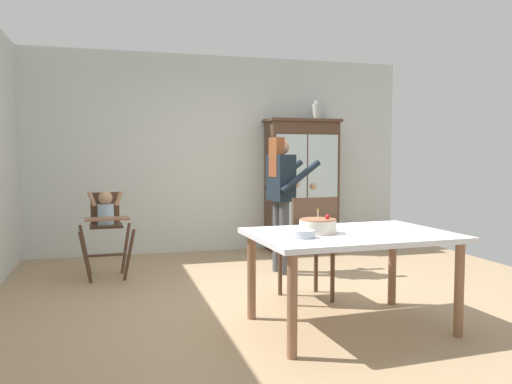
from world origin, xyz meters
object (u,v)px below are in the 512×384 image
object	(u,v)px
adult_person	(281,188)
birthday_cake	(318,226)
china_cabinet	(302,184)
dining_chair_far_side	(310,241)
dining_table	(351,244)
serving_bowl	(303,234)
high_chair_with_toddler	(106,218)
ceramic_vase	(317,111)

from	to	relation	value
adult_person	birthday_cake	distance (m)	1.91
birthday_cake	china_cabinet	bearing A→B (deg)	71.26
china_cabinet	dining_chair_far_side	xyz separation A→B (m)	(-0.87, -2.50, -0.37)
dining_table	serving_bowl	xyz separation A→B (m)	(-0.44, -0.14, 0.11)
serving_bowl	birthday_cake	bearing A→B (deg)	43.03
china_cabinet	dining_table	bearing A→B (deg)	-104.39
adult_person	birthday_cake	size ratio (longest dim) A/B	5.47
high_chair_with_toddler	dining_chair_far_side	world-z (taller)	dining_chair_far_side
adult_person	serving_bowl	size ratio (longest dim) A/B	8.50
ceramic_vase	high_chair_with_toddler	bearing A→B (deg)	-159.85
adult_person	ceramic_vase	bearing A→B (deg)	-44.19
serving_bowl	high_chair_with_toddler	bearing A→B (deg)	120.68
birthday_cake	serving_bowl	bearing A→B (deg)	-136.97
birthday_cake	serving_bowl	size ratio (longest dim) A/B	1.56
dining_table	birthday_cake	xyz separation A→B (m)	(-0.25, 0.04, 0.14)
china_cabinet	serving_bowl	xyz separation A→B (m)	(-1.27, -3.38, -0.16)
dining_table	dining_chair_far_side	bearing A→B (deg)	92.71
ceramic_vase	adult_person	size ratio (longest dim) A/B	0.18
dining_table	ceramic_vase	bearing A→B (deg)	71.97
birthday_cake	dining_chair_far_side	world-z (taller)	dining_chair_far_side
ceramic_vase	serving_bowl	world-z (taller)	ceramic_vase
high_chair_with_toddler	adult_person	xyz separation A→B (m)	(1.91, -0.27, 0.31)
ceramic_vase	dining_chair_far_side	bearing A→B (deg)	-113.55
dining_table	serving_bowl	bearing A→B (deg)	-162.77
ceramic_vase	serving_bowl	bearing A→B (deg)	-113.92
dining_table	high_chair_with_toddler	bearing A→B (deg)	129.82
high_chair_with_toddler	dining_chair_far_side	xyz separation A→B (m)	(1.79, -1.45, -0.10)
china_cabinet	serving_bowl	bearing A→B (deg)	-110.69
ceramic_vase	dining_chair_far_side	world-z (taller)	ceramic_vase
birthday_cake	ceramic_vase	bearing A→B (deg)	67.76
china_cabinet	birthday_cake	bearing A→B (deg)	-108.74
birthday_cake	serving_bowl	distance (m)	0.26
high_chair_with_toddler	ceramic_vase	bearing A→B (deg)	17.01
china_cabinet	dining_chair_far_side	bearing A→B (deg)	-109.12
adult_person	dining_table	world-z (taller)	adult_person
dining_table	dining_chair_far_side	xyz separation A→B (m)	(-0.04, 0.74, -0.10)
adult_person	dining_table	distance (m)	1.94
high_chair_with_toddler	dining_table	xyz separation A→B (m)	(1.82, -2.19, -0.00)
china_cabinet	dining_table	distance (m)	3.35
ceramic_vase	serving_bowl	distance (m)	3.88
birthday_cake	dining_chair_far_side	size ratio (longest dim) A/B	0.29
china_cabinet	ceramic_vase	size ratio (longest dim) A/B	6.80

